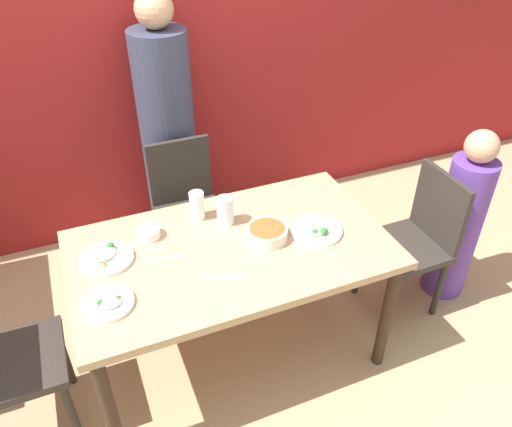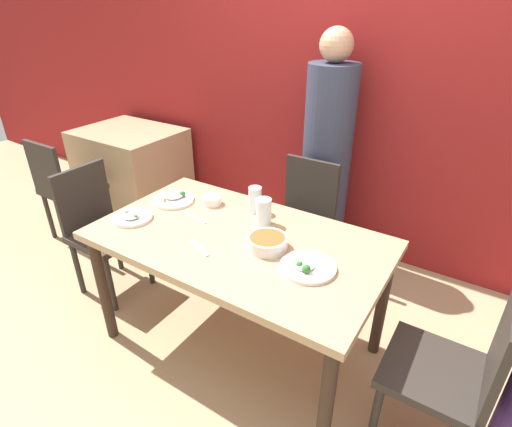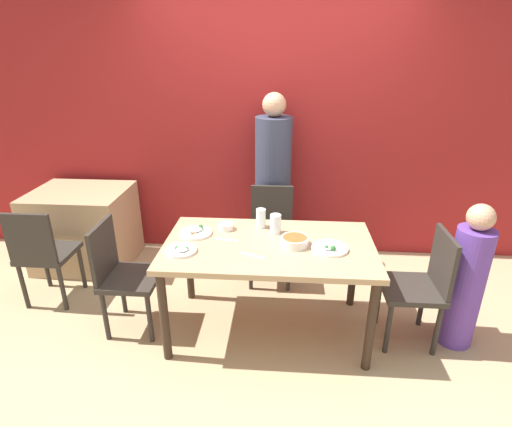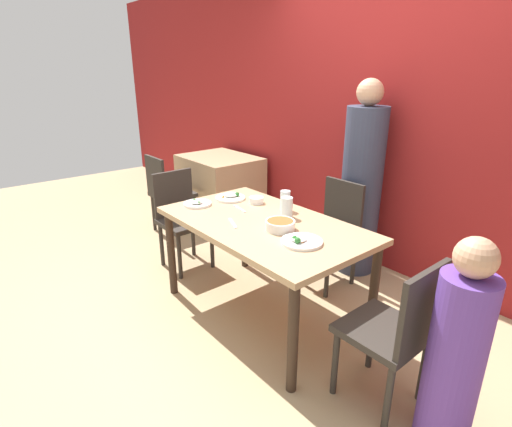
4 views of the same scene
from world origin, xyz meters
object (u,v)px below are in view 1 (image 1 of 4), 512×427
chair_child_spot (415,239)px  plate_rice_adult (106,257)px  chair_adult_spot (188,206)px  person_adult (169,139)px  glass_water_tall (197,206)px  bowl_curry (267,233)px  person_child (459,223)px

chair_child_spot → plate_rice_adult: 1.66m
chair_adult_spot → plate_rice_adult: (-0.54, -0.64, 0.27)m
person_adult → glass_water_tall: bearing=-94.4°
chair_child_spot → bowl_curry: chair_child_spot is taller
person_adult → person_child: size_ratio=1.52×
person_adult → plate_rice_adult: (-0.54, -0.98, -0.02)m
plate_rice_adult → glass_water_tall: glass_water_tall is taller
person_child → person_adult: bearing=140.5°
chair_adult_spot → bowl_curry: (0.19, -0.77, 0.29)m
bowl_curry → plate_rice_adult: 0.74m
person_adult → bowl_curry: size_ratio=8.48×
person_adult → chair_adult_spot: bearing=-90.0°
person_adult → person_child: (1.38, -1.14, -0.26)m
person_child → plate_rice_adult: size_ratio=4.51×
chair_adult_spot → person_child: size_ratio=0.80×
plate_rice_adult → glass_water_tall: 0.50m
person_adult → glass_water_tall: (-0.06, -0.83, 0.04)m
chair_child_spot → glass_water_tall: size_ratio=5.81×
plate_rice_adult → bowl_curry: bearing=-10.5°
chair_adult_spot → bowl_curry: size_ratio=4.43×
chair_child_spot → person_child: size_ratio=0.80×
chair_adult_spot → bowl_curry: 0.84m
person_child → chair_adult_spot: bearing=150.1°
chair_adult_spot → person_child: (1.38, -0.80, 0.03)m
person_adult → glass_water_tall: person_adult is taller
person_adult → glass_water_tall: 0.83m
person_child → chair_child_spot: bearing=180.0°
bowl_curry → plate_rice_adult: bearing=169.5°
chair_adult_spot → person_child: person_child is taller
chair_child_spot → bowl_curry: size_ratio=4.43×
person_child → plate_rice_adult: person_child is taller
person_child → bowl_curry: 1.22m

